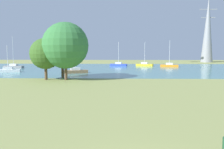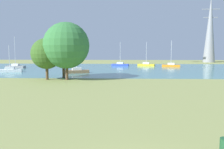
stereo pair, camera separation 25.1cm
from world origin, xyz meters
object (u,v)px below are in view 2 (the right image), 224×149
Objects in this scene: sailboat_blue at (120,64)px; tree_east_far at (63,44)px; tree_west_far at (66,46)px; tree_mid_shore at (46,54)px; sailboat_brown at (77,71)px; sailboat_yellow at (146,65)px; sailboat_gray at (16,66)px; sailboat_orange at (171,65)px; sailboat_white at (10,70)px; electricity_pylon at (210,29)px.

sailboat_blue is 30.70m from tree_east_far.
tree_west_far is at bearing -66.02° from tree_east_far.
sailboat_brown is at bearing 75.56° from tree_mid_shore.
tree_west_far is (-15.34, -31.57, 4.79)m from sailboat_yellow.
tree_west_far reaches higher than sailboat_blue.
sailboat_brown is at bearing -34.43° from sailboat_gray.
sailboat_yellow is 7.06m from sailboat_orange.
sailboat_gray is 27.69m from tree_mid_shore.
sailboat_yellow is at bearing 155.00° from sailboat_orange.
tree_west_far is (-7.90, -31.48, 4.79)m from sailboat_blue.
tree_east_far reaches higher than sailboat_brown.
sailboat_blue is at bearing 72.59° from tree_east_far.
sailboat_orange is 1.04× the size of sailboat_blue.
tree_west_far is (0.54, -10.46, 4.80)m from sailboat_brown.
tree_east_far is 2.85m from tree_west_far.
sailboat_white is at bearing -155.35° from sailboat_orange.
electricity_pylon reaches higher than sailboat_white.
sailboat_brown is (-15.88, -21.12, -0.01)m from sailboat_yellow.
sailboat_white is 0.87× the size of tree_mid_shore.
electricity_pylon reaches higher than sailboat_yellow.
sailboat_yellow reaches higher than tree_mid_shore.
electricity_pylon is (19.53, 25.91, 11.84)m from sailboat_orange.
electricity_pylon is at bearing 37.29° from sailboat_white.
sailboat_brown is at bearing -126.95° from sailboat_yellow.
electricity_pylon is at bearing 34.61° from sailboat_blue.
sailboat_white is 0.64× the size of tree_east_far.
tree_mid_shore is 0.26× the size of electricity_pylon.
sailboat_gray reaches higher than sailboat_brown.
sailboat_blue is 33.31m from tree_mid_shore.
sailboat_yellow is at bearing 60.36° from tree_east_far.
sailboat_brown is at bearing -133.51° from electricity_pylon.
sailboat_gray is at bearing -162.14° from sailboat_blue.
sailboat_brown is 9.40m from tree_east_far.
sailboat_gray is 27.95m from sailboat_blue.
tree_mid_shore is 0.73× the size of tree_west_far.
tree_mid_shore is at bearing -129.32° from electricity_pylon.
tree_west_far is (18.70, -22.91, 4.77)m from sailboat_gray.
tree_west_far is at bearing -87.03° from sailboat_brown.
electricity_pylon is at bearing 46.49° from sailboat_brown.
tree_west_far is (1.15, -2.59, -0.30)m from tree_east_far.
sailboat_orange is at bearing 52.75° from tree_west_far.
sailboat_white is at bearing 141.29° from tree_west_far.
sailboat_white is at bearing -142.71° from electricity_pylon.
sailboat_blue reaches higher than tree_mid_shore.
tree_mid_shore is (-2.63, -10.20, 3.56)m from sailboat_brown.
sailboat_white is 19.53m from tree_west_far.
sailboat_white is at bearing 174.47° from sailboat_brown.
tree_west_far reaches higher than sailboat_orange.
tree_west_far reaches higher than sailboat_brown.
tree_east_far is at bearing -49.18° from sailboat_gray.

